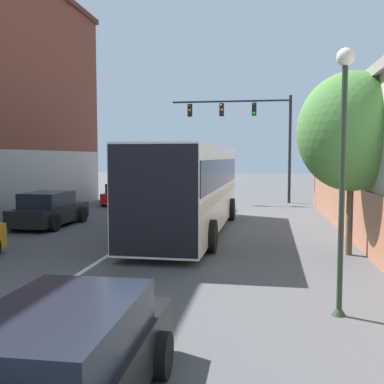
% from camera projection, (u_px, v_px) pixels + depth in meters
% --- Properties ---
extents(lane_center_line, '(0.14, 44.89, 0.01)m').
position_uv_depth(lane_center_line, '(143.00, 233.00, 16.87)').
color(lane_center_line, silver).
rests_on(lane_center_line, ground_plane).
extents(bus, '(2.90, 11.35, 3.27)m').
position_uv_depth(bus, '(191.00, 184.00, 17.01)').
color(bus, silver).
rests_on(bus, ground_plane).
extents(hatchback_foreground, '(1.96, 4.64, 1.30)m').
position_uv_depth(hatchback_foreground, '(51.00, 378.00, 4.58)').
color(hatchback_foreground, black).
rests_on(hatchback_foreground, ground_plane).
extents(parked_car_left_near, '(2.01, 4.16, 1.44)m').
position_uv_depth(parked_car_left_near, '(49.00, 210.00, 18.59)').
color(parked_car_left_near, black).
rests_on(parked_car_left_near, ground_plane).
extents(parked_car_left_far, '(2.11, 3.91, 1.29)m').
position_uv_depth(parked_car_left_far, '(124.00, 194.00, 27.30)').
color(parked_car_left_far, red).
rests_on(parked_car_left_far, ground_plane).
extents(traffic_signal_gantry, '(7.51, 0.36, 6.68)m').
position_uv_depth(traffic_signal_gantry, '(251.00, 124.00, 28.15)').
color(traffic_signal_gantry, black).
rests_on(traffic_signal_gantry, ground_plane).
extents(street_lamp, '(0.32, 0.32, 4.76)m').
position_uv_depth(street_lamp, '(343.00, 164.00, 7.93)').
color(street_lamp, '#233323').
rests_on(street_lamp, ground_plane).
extents(street_tree_near, '(3.13, 2.81, 5.32)m').
position_uv_depth(street_tree_near, '(352.00, 132.00, 12.92)').
color(street_tree_near, brown).
rests_on(street_tree_near, ground_plane).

